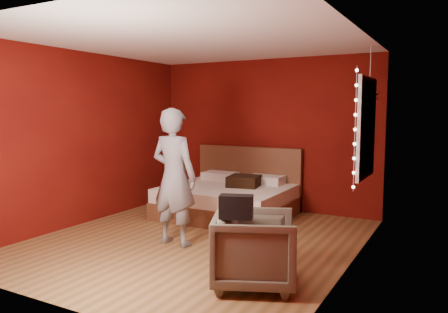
# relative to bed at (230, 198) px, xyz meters

# --- Properties ---
(floor) EXTENTS (4.50, 4.50, 0.00)m
(floor) POSITION_rel_bed_xyz_m (0.28, -1.46, -0.28)
(floor) COLOR olive
(floor) RESTS_ON ground
(room_walls) EXTENTS (4.04, 4.54, 2.62)m
(room_walls) POSITION_rel_bed_xyz_m (0.28, -1.46, 1.40)
(room_walls) COLOR #68120B
(room_walls) RESTS_ON ground
(window) EXTENTS (0.05, 0.97, 1.27)m
(window) POSITION_rel_bed_xyz_m (2.24, -0.56, 1.22)
(window) COLOR white
(window) RESTS_ON room_walls
(fairy_lights) EXTENTS (0.04, 0.04, 1.45)m
(fairy_lights) POSITION_rel_bed_xyz_m (2.22, -1.08, 1.22)
(fairy_lights) COLOR silver
(fairy_lights) RESTS_ON room_walls
(bed) EXTENTS (1.96, 1.67, 1.08)m
(bed) POSITION_rel_bed_xyz_m (0.00, 0.00, 0.00)
(bed) COLOR brown
(bed) RESTS_ON ground
(person) EXTENTS (0.65, 0.44, 1.75)m
(person) POSITION_rel_bed_xyz_m (0.12, -1.74, 0.59)
(person) COLOR slate
(person) RESTS_ON ground
(armchair) EXTENTS (1.04, 1.03, 0.73)m
(armchair) POSITION_rel_bed_xyz_m (1.58, -2.45, 0.08)
(armchair) COLOR #676251
(armchair) RESTS_ON ground
(handbag) EXTENTS (0.34, 0.25, 0.22)m
(handbag) POSITION_rel_bed_xyz_m (1.52, -2.73, 0.56)
(handbag) COLOR black
(handbag) RESTS_ON armchair
(throw_pillow) EXTENTS (0.56, 0.56, 0.17)m
(throw_pillow) POSITION_rel_bed_xyz_m (0.23, 0.07, 0.30)
(throw_pillow) COLOR black
(throw_pillow) RESTS_ON bed
(hanging_plant) EXTENTS (0.42, 0.39, 0.95)m
(hanging_plant) POSITION_rel_bed_xyz_m (2.16, 0.04, 1.56)
(hanging_plant) COLOR silver
(hanging_plant) RESTS_ON room_walls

